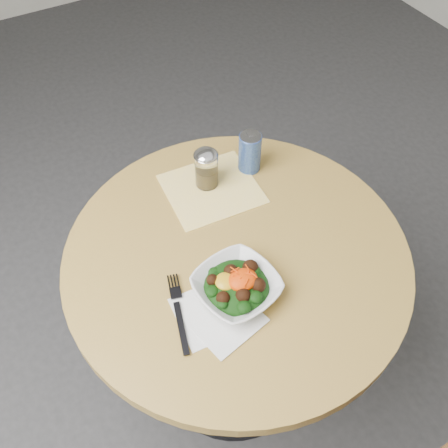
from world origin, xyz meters
The scene contains 8 objects.
ground centered at (0.00, 0.00, 0.00)m, with size 6.00×6.00×0.00m, color #2F2F31.
table centered at (0.00, 0.00, 0.55)m, with size 0.90×0.90×0.75m.
cloth_napkin centered at (0.05, 0.23, 0.75)m, with size 0.26×0.23×0.00m, color yellow.
paper_napkins centered at (-0.14, -0.14, 0.75)m, with size 0.20×0.20×0.00m.
salad_bowl centered at (-0.06, -0.11, 0.78)m, with size 0.23×0.23×0.07m.
fork centered at (-0.21, -0.08, 0.76)m, with size 0.08×0.21×0.00m.
spice_shaker centered at (0.05, 0.25, 0.81)m, with size 0.07×0.07×0.12m.
beverage_can centered at (0.19, 0.25, 0.81)m, with size 0.07×0.07×0.13m.
Camera 1 is at (-0.40, -0.65, 1.79)m, focal length 40.00 mm.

